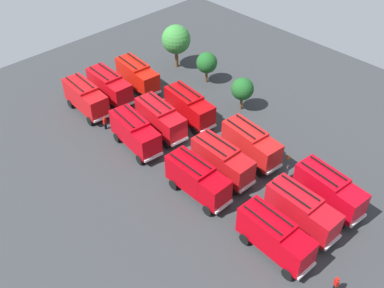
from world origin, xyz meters
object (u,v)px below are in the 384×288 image
(fire_truck_9, at_px, (189,106))
(fire_truck_10, at_px, (251,143))
(fire_truck_5, at_px, (161,118))
(traffic_cone_1, at_px, (288,156))
(firefighter_2, at_px, (105,122))
(fire_truck_4, at_px, (109,86))
(fire_truck_2, at_px, (197,179))
(firefighter_1, at_px, (287,171))
(firefighter_3, at_px, (179,124))
(fire_truck_3, at_px, (275,236))
(fire_truck_6, at_px, (222,160))
(fire_truck_8, at_px, (137,75))
(tree_2, at_px, (242,89))
(firefighter_0, at_px, (336,284))
(tree_0, at_px, (176,40))
(fire_truck_1, at_px, (135,132))
(fire_truck_0, at_px, (86,97))
(traffic_cone_2, at_px, (283,234))
(fire_truck_7, at_px, (302,210))
(fire_truck_11, at_px, (329,189))
(tree_1, at_px, (207,63))
(traffic_cone_0, at_px, (127,114))

(fire_truck_9, xyz_separation_m, fire_truck_10, (9.74, 0.01, 0.00))
(fire_truck_5, height_order, traffic_cone_1, fire_truck_5)
(fire_truck_5, relative_size, firefighter_2, 4.31)
(fire_truck_4, distance_m, firefighter_2, 6.42)
(fire_truck_2, height_order, firefighter_1, fire_truck_2)
(fire_truck_10, height_order, firefighter_3, fire_truck_10)
(firefighter_1, bearing_deg, fire_truck_3, -83.78)
(fire_truck_6, height_order, fire_truck_8, same)
(tree_2, bearing_deg, firefighter_1, -27.91)
(fire_truck_9, bearing_deg, fire_truck_4, -152.46)
(firefighter_0, height_order, tree_0, tree_0)
(fire_truck_1, xyz_separation_m, fire_truck_10, (10.26, 7.90, 0.00))
(fire_truck_0, height_order, fire_truck_1, same)
(fire_truck_9, xyz_separation_m, firefighter_3, (0.51, -2.24, -1.24))
(fire_truck_9, distance_m, tree_2, 7.15)
(fire_truck_5, xyz_separation_m, firefighter_3, (1.06, 1.86, -1.24))
(fire_truck_6, distance_m, fire_truck_9, 10.38)
(fire_truck_6, relative_size, traffic_cone_1, 12.57)
(firefighter_0, height_order, traffic_cone_2, firefighter_0)
(firefighter_1, distance_m, traffic_cone_1, 3.46)
(fire_truck_7, relative_size, traffic_cone_2, 11.28)
(fire_truck_2, bearing_deg, fire_truck_4, 169.14)
(fire_truck_0, distance_m, tree_2, 19.54)
(firefighter_2, bearing_deg, fire_truck_7, -4.49)
(fire_truck_11, bearing_deg, tree_0, 170.87)
(fire_truck_7, relative_size, tree_2, 1.65)
(fire_truck_8, bearing_deg, firefighter_3, -7.35)
(fire_truck_1, bearing_deg, fire_truck_8, 146.64)
(tree_2, bearing_deg, firefighter_2, -119.62)
(fire_truck_4, xyz_separation_m, firefighter_2, (4.71, -4.19, -1.19))
(fire_truck_0, relative_size, fire_truck_11, 0.99)
(fire_truck_4, distance_m, fire_truck_7, 29.78)
(fire_truck_3, height_order, tree_2, tree_2)
(traffic_cone_1, bearing_deg, tree_0, 168.47)
(fire_truck_1, relative_size, fire_truck_8, 1.01)
(tree_2, bearing_deg, fire_truck_8, -153.19)
(fire_truck_4, distance_m, fire_truck_11, 30.35)
(fire_truck_7, relative_size, firefighter_2, 4.25)
(fire_truck_2, distance_m, fire_truck_8, 21.41)
(firefighter_2, bearing_deg, fire_truck_6, 0.80)
(fire_truck_6, bearing_deg, tree_1, 140.72)
(tree_1, bearing_deg, fire_truck_8, -122.97)
(fire_truck_11, relative_size, traffic_cone_1, 12.83)
(fire_truck_3, bearing_deg, firefighter_3, 164.95)
(fire_truck_10, xyz_separation_m, traffic_cone_0, (-15.73, -5.02, -1.81))
(fire_truck_2, height_order, fire_truck_3, same)
(fire_truck_1, bearing_deg, tree_0, 129.79)
(fire_truck_4, relative_size, traffic_cone_0, 10.54)
(firefighter_2, distance_m, tree_1, 16.61)
(fire_truck_8, bearing_deg, fire_truck_5, -18.57)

